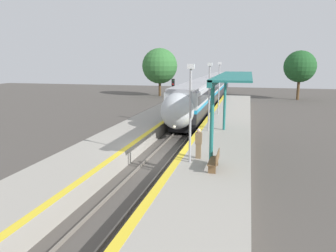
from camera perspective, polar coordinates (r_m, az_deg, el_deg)
ground_plane at (r=20.74m, az=-1.82°, el=-6.28°), size 120.00×120.00×0.00m
rail_left at (r=20.91m, az=-3.73°, el=-5.93°), size 0.08×90.00×0.15m
rail_right at (r=20.54m, az=0.12°, el=-6.23°), size 0.08×90.00×0.15m
train at (r=45.16m, az=7.01°, el=6.23°), size 2.76×42.57×3.98m
platform_right at (r=19.96m, az=8.29°, el=-5.63°), size 4.05×64.00×0.99m
platform_left at (r=21.75m, az=-10.65°, el=-4.28°), size 3.72×64.00×0.99m
platform_bench at (r=16.37m, az=8.22°, el=-5.90°), size 0.44×1.70×0.89m
person_waiting at (r=17.99m, az=5.34°, el=-2.95°), size 0.36×0.22×1.67m
railway_signal at (r=32.71m, az=0.89°, el=5.15°), size 0.28×0.28×4.48m
lamppost_near at (r=16.86m, az=3.92°, el=3.32°), size 0.36×0.20×5.13m
lamppost_mid at (r=24.84m, az=7.19°, el=5.86°), size 0.36×0.20×5.13m
lamppost_far at (r=32.88m, az=8.88°, el=7.15°), size 0.36×0.20×5.13m
station_canopy at (r=20.86m, az=10.72°, el=7.98°), size 2.02×11.86×4.43m
background_tree_left at (r=58.42m, az=-1.45°, el=10.40°), size 6.18×6.18×8.37m
background_tree_right at (r=56.69m, az=21.99°, el=9.58°), size 5.02×5.02×7.82m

